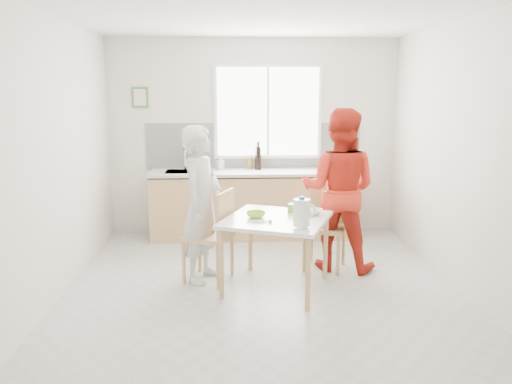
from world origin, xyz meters
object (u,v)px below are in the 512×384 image
person_white (202,204)px  milk_jug (302,212)px  chair_far (326,222)px  person_red (339,190)px  bowl_white (311,212)px  wine_bottle_b (257,158)px  chair_left (214,232)px  wine_bottle_a (259,158)px  dining_table (276,225)px  bowl_green (256,215)px

person_white → milk_jug: 1.17m
chair_far → person_white: (-1.38, -0.34, 0.30)m
chair_far → milk_jug: size_ratio=3.48×
person_red → milk_jug: person_red is taller
bowl_white → wine_bottle_b: size_ratio=0.74×
chair_left → person_white: bearing=-90.0°
bowl_white → wine_bottle_a: (-0.45, 1.85, 0.31)m
chair_left → person_white: 0.32m
milk_jug → wine_bottle_b: 2.45m
dining_table → wine_bottle_a: bearing=92.2°
milk_jug → wine_bottle_b: size_ratio=0.92×
chair_left → bowl_green: size_ratio=5.17×
dining_table → person_white: bearing=158.7°
dining_table → person_red: bearing=38.4°
bowl_green → dining_table: bearing=-7.3°
person_red → wine_bottle_b: person_red is taller
person_red → bowl_green: 1.11m
chair_left → person_red: 1.46m
chair_far → wine_bottle_b: wine_bottle_b is taller
bowl_green → bowl_white: size_ratio=0.85×
person_white → person_red: 1.53m
wine_bottle_a → chair_far: bearing=-62.4°
milk_jug → wine_bottle_b: bearing=118.0°
chair_left → wine_bottle_a: 1.90m
chair_far → person_white: person_white is taller
person_red → milk_jug: 1.11m
person_white → wine_bottle_a: bearing=-0.8°
dining_table → chair_left: bearing=158.7°
bowl_green → milk_jug: (0.41, -0.40, 0.12)m
wine_bottle_a → wine_bottle_b: size_ratio=1.07×
wine_bottle_b → dining_table: bearing=-87.6°
bowl_green → chair_far: bearing=36.5°
dining_table → person_white: (-0.76, 0.29, 0.16)m
chair_left → wine_bottle_a: (0.55, 1.73, 0.54)m
person_red → wine_bottle_b: (-0.83, 1.46, 0.17)m
dining_table → wine_bottle_b: wine_bottle_b is taller
bowl_white → milk_jug: 0.54m
person_white → chair_far: bearing=-54.7°
dining_table → chair_far: size_ratio=1.31×
chair_far → bowl_green: size_ratio=5.06×
person_red → wine_bottle_a: bearing=-38.1°
wine_bottle_b → person_red: bearing=-60.3°
dining_table → person_white: 0.83m
wine_bottle_a → chair_left: bearing=-107.8°
chair_far → wine_bottle_a: wine_bottle_a is taller
bowl_green → person_red: bearing=30.8°
person_red → bowl_white: bearing=72.6°
chair_left → milk_jug: size_ratio=3.56×
chair_far → person_red: 0.40m
dining_table → bowl_green: (-0.20, 0.03, 0.11)m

